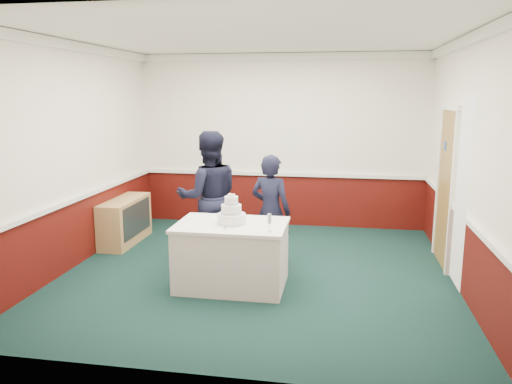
% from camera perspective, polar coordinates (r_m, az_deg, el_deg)
% --- Properties ---
extents(ground, '(5.00, 5.00, 0.00)m').
position_cam_1_polar(ground, '(6.68, 0.16, -9.13)').
color(ground, '#122C28').
rests_on(ground, ground).
extents(room_shell, '(5.00, 5.00, 3.00)m').
position_cam_1_polar(room_shell, '(6.86, 1.68, 8.23)').
color(room_shell, white).
rests_on(room_shell, ground).
extents(sideboard, '(0.41, 1.20, 0.70)m').
position_cam_1_polar(sideboard, '(8.12, -14.73, -3.22)').
color(sideboard, tan).
rests_on(sideboard, ground).
extents(cake_table, '(1.32, 0.92, 0.79)m').
position_cam_1_polar(cake_table, '(6.11, -2.78, -7.14)').
color(cake_table, white).
rests_on(cake_table, ground).
extents(wedding_cake, '(0.35, 0.35, 0.36)m').
position_cam_1_polar(wedding_cake, '(5.97, -2.83, -2.58)').
color(wedding_cake, white).
rests_on(wedding_cake, cake_table).
extents(cake_knife, '(0.04, 0.22, 0.00)m').
position_cam_1_polar(cake_knife, '(5.81, -3.54, -4.07)').
color(cake_knife, silver).
rests_on(cake_knife, cake_table).
extents(champagne_flute, '(0.05, 0.05, 0.21)m').
position_cam_1_polar(champagne_flute, '(5.61, 1.55, -3.19)').
color(champagne_flute, silver).
rests_on(champagne_flute, cake_table).
extents(person_man, '(1.08, 0.96, 1.83)m').
position_cam_1_polar(person_man, '(6.91, -5.41, -0.60)').
color(person_man, black).
rests_on(person_man, ground).
extents(person_woman, '(0.64, 0.52, 1.54)m').
position_cam_1_polar(person_woman, '(6.68, 1.69, -2.23)').
color(person_woman, black).
rests_on(person_woman, ground).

